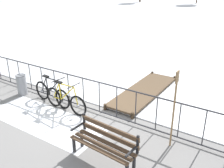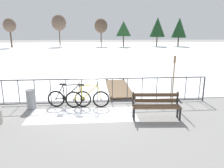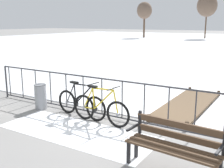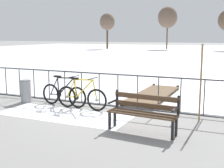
# 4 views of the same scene
# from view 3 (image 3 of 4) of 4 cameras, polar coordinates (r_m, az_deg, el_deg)

# --- Properties ---
(ground_plane) EXTENTS (160.00, 160.00, 0.00)m
(ground_plane) POSITION_cam_3_polar(r_m,az_deg,el_deg) (7.25, 2.04, -7.56)
(ground_plane) COLOR gray
(snow_patch) EXTENTS (3.79, 1.44, 0.01)m
(snow_patch) POSITION_cam_3_polar(r_m,az_deg,el_deg) (6.60, -7.30, -9.69)
(snow_patch) COLOR white
(snow_patch) RESTS_ON ground
(railing_fence) EXTENTS (9.06, 0.06, 1.07)m
(railing_fence) POSITION_cam_3_polar(r_m,az_deg,el_deg) (7.07, 2.08, -3.31)
(railing_fence) COLOR #38383D
(railing_fence) RESTS_ON ground
(bicycle_near_railing) EXTENTS (1.71, 0.52, 0.97)m
(bicycle_near_railing) POSITION_cam_3_polar(r_m,az_deg,el_deg) (7.48, -6.39, -4.02)
(bicycle_near_railing) COLOR black
(bicycle_near_railing) RESTS_ON ground
(bicycle_second) EXTENTS (1.71, 0.52, 0.97)m
(bicycle_second) POSITION_cam_3_polar(r_m,az_deg,el_deg) (6.99, -2.43, -5.16)
(bicycle_second) COLOR black
(bicycle_second) RESTS_ON ground
(park_bench) EXTENTS (1.63, 0.60, 0.89)m
(park_bench) POSITION_cam_3_polar(r_m,az_deg,el_deg) (4.90, 12.61, -11.62)
(park_bench) COLOR brown
(park_bench) RESTS_ON ground
(trash_bin) EXTENTS (0.35, 0.35, 0.73)m
(trash_bin) POSITION_cam_3_polar(r_m,az_deg,el_deg) (8.38, -14.39, -2.50)
(trash_bin) COLOR gray
(trash_bin) RESTS_ON ground
(wooden_dock) EXTENTS (1.10, 3.64, 0.20)m
(wooden_dock) POSITION_cam_3_polar(r_m,az_deg,el_deg) (8.63, 15.41, -3.86)
(wooden_dock) COLOR brown
(wooden_dock) RESTS_ON ground
(tree_far_west) EXTENTS (2.38, 2.38, 5.58)m
(tree_far_west) POSITION_cam_3_polar(r_m,az_deg,el_deg) (45.93, 6.65, 14.65)
(tree_far_west) COLOR brown
(tree_far_west) RESTS_ON ground
(tree_centre) EXTENTS (2.98, 2.98, 6.53)m
(tree_centre) POSITION_cam_3_polar(r_m,az_deg,el_deg) (45.78, 18.86, 14.91)
(tree_centre) COLOR brown
(tree_centre) RESTS_ON ground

